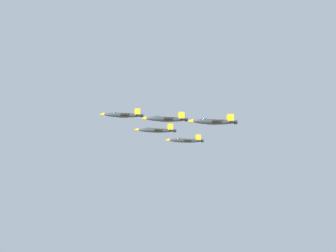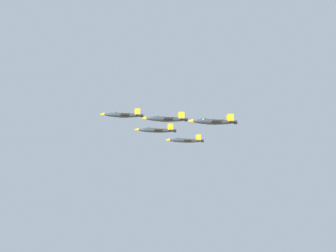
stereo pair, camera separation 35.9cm
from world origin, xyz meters
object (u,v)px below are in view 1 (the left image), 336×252
Objects in this scene: jet_left_outer at (213,122)px; jet_right_outer at (185,140)px; jet_right_wingman at (156,130)px; jet_left_wingman at (165,119)px; jet_lead at (123,115)px.

jet_left_outer is 54.07m from jet_right_outer.
jet_right_wingman is 43.63m from jet_left_outer.
jet_left_wingman is at bearing 90.02° from jet_right_wingman.
jet_left_wingman is 43.67m from jet_right_outer.
jet_right_wingman is at bearing -67.79° from jet_left_outer.
jet_left_outer is (-38.95, -15.03, -6.36)m from jet_lead.
jet_lead is 0.97× the size of jet_left_outer.
jet_lead reaches higher than jet_left_outer.
jet_lead reaches higher than jet_right_wingman.
jet_right_outer is (28.03, -33.35, -3.03)m from jet_left_wingman.
jet_lead is at bearing -39.57° from jet_left_outer.
jet_lead is 42.26m from jet_right_outer.
jet_right_outer is (8.56, -40.86, -6.56)m from jet_lead.
jet_left_outer is at bearing 138.68° from jet_lead.
jet_lead is at bearing 39.64° from jet_right_outer.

